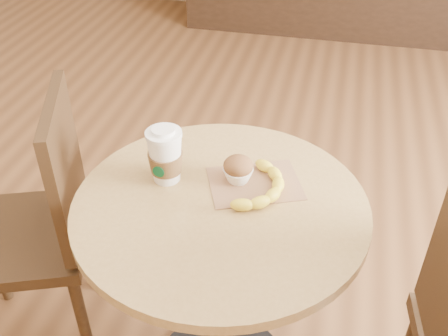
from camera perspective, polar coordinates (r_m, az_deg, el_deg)
name	(u,v)px	position (r m, az deg, el deg)	size (l,w,h in m)	color
cafe_table	(221,256)	(1.48, -0.36, -9.53)	(0.76, 0.76, 0.75)	black
chair_left	(37,224)	(1.73, -19.65, -5.74)	(0.53, 0.53, 0.93)	#352312
kraft_bag	(255,183)	(1.40, 3.36, -1.67)	(0.24, 0.18, 0.00)	#8B6243
coffee_cup	(165,157)	(1.39, -6.40, 1.19)	(0.10, 0.10, 0.16)	white
muffin	(238,169)	(1.39, 1.55, -0.13)	(0.08, 0.08, 0.07)	white
banana	(263,186)	(1.37, 4.27, -1.94)	(0.14, 0.24, 0.03)	yellow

